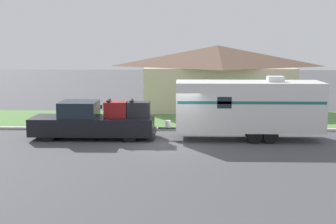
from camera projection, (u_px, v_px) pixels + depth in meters
name	position (u px, v px, depth m)	size (l,w,h in m)	color
ground_plane	(175.00, 145.00, 22.88)	(120.00, 120.00, 0.00)	#47474C
curb_strip	(176.00, 129.00, 26.57)	(80.00, 0.30, 0.14)	beige
lawn_strip	(177.00, 119.00, 30.19)	(80.00, 7.00, 0.03)	#568442
house_across_street	(217.00, 76.00, 35.02)	(11.43, 7.16, 4.70)	beige
pickup_truck	(94.00, 121.00, 24.28)	(6.43, 2.09, 2.04)	black
travel_trailer	(248.00, 106.00, 23.91)	(8.32, 2.38, 3.26)	black
mailbox	(98.00, 110.00, 27.52)	(0.48, 0.20, 1.30)	brown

